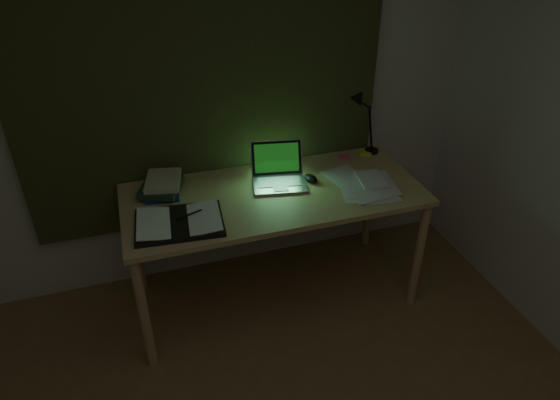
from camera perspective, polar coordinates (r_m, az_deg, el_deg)
The scene contains 11 objects.
wall_back at distance 3.09m, azimuth -8.70°, elevation 11.41°, with size 3.50×0.00×2.50m, color beige.
curtain at distance 2.99m, azimuth -8.88°, elevation 14.74°, with size 2.20×0.06×2.00m, color #33361B.
desk at distance 3.16m, azimuth -0.67°, elevation -5.35°, with size 1.76×0.77×0.80m, color tan, non-canonical shape.
laptop at distance 2.95m, azimuth -0.05°, elevation 3.55°, with size 0.32×0.36×0.23m, color silver, non-canonical shape.
open_textbook at distance 2.70m, azimuth -11.44°, elevation -2.47°, with size 0.46×0.33×0.04m, color white, non-canonical shape.
book_stack at distance 2.98m, azimuth -13.32°, elevation 1.62°, with size 0.21×0.26×0.10m, color white, non-canonical shape.
loose_papers at distance 3.08m, azimuth 9.38°, elevation 2.27°, with size 0.35×0.37×0.02m, color silver, non-canonical shape.
mouse at distance 3.05m, azimuth 3.55°, elevation 2.47°, with size 0.07×0.11×0.04m, color black.
sticky_yellow at distance 3.43m, azimuth 9.65°, elevation 5.38°, with size 0.08×0.08×0.02m, color yellow.
sticky_pink at distance 3.34m, azimuth 7.41°, elevation 4.85°, with size 0.07×0.07×0.02m, color #D95476.
desk_lamp at distance 3.36m, azimuth 10.81°, elevation 9.18°, with size 0.33×0.25×0.49m, color black, non-canonical shape.
Camera 1 is at (-0.44, -0.87, 2.32)m, focal length 32.00 mm.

